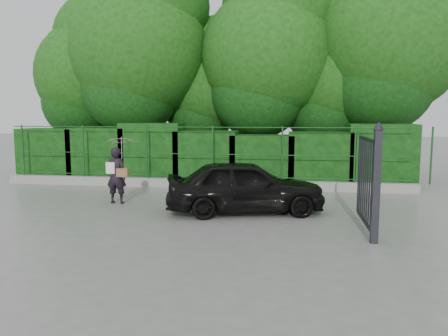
# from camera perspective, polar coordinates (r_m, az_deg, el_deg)

# --- Properties ---
(ground) EXTENTS (80.00, 80.00, 0.00)m
(ground) POSITION_cam_1_polar(r_m,az_deg,el_deg) (10.53, -7.96, -6.70)
(ground) COLOR gray
(kerb) EXTENTS (14.00, 0.25, 0.30)m
(kerb) POSITION_cam_1_polar(r_m,az_deg,el_deg) (14.78, -3.00, -2.03)
(kerb) COLOR #9E9E99
(kerb) RESTS_ON ground
(fence) EXTENTS (14.13, 0.06, 1.80)m
(fence) POSITION_cam_1_polar(r_m,az_deg,el_deg) (14.61, -2.17, 2.02)
(fence) COLOR #174B1C
(fence) RESTS_ON kerb
(hedge) EXTENTS (14.20, 1.20, 2.16)m
(hedge) POSITION_cam_1_polar(r_m,az_deg,el_deg) (15.65, -2.26, 1.57)
(hedge) COLOR black
(hedge) RESTS_ON ground
(trees) EXTENTS (17.10, 6.15, 8.08)m
(trees) POSITION_cam_1_polar(r_m,az_deg,el_deg) (17.75, 2.80, 13.98)
(trees) COLOR black
(trees) RESTS_ON ground
(gate) EXTENTS (0.22, 2.33, 2.36)m
(gate) POSITION_cam_1_polar(r_m,az_deg,el_deg) (9.31, 18.74, -1.39)
(gate) COLOR #232329
(gate) RESTS_ON ground
(woman) EXTENTS (0.94, 0.96, 1.88)m
(woman) POSITION_cam_1_polar(r_m,az_deg,el_deg) (12.46, -13.45, 1.12)
(woman) COLOR black
(woman) RESTS_ON ground
(car) EXTENTS (4.23, 2.45, 1.35)m
(car) POSITION_cam_1_polar(r_m,az_deg,el_deg) (11.08, 2.77, -2.37)
(car) COLOR black
(car) RESTS_ON ground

